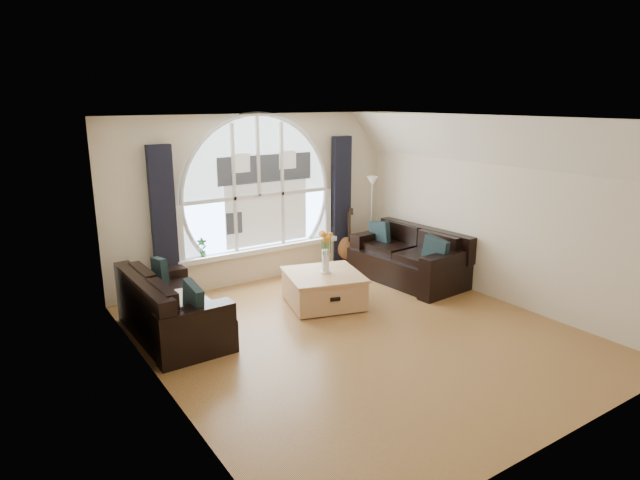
{
  "coord_description": "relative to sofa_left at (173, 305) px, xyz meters",
  "views": [
    {
      "loc": [
        -3.96,
        -5.07,
        2.93
      ],
      "look_at": [
        0.0,
        0.9,
        1.05
      ],
      "focal_mm": 30.36,
      "sensor_mm": 36.0,
      "label": 1
    }
  ],
  "objects": [
    {
      "name": "ground",
      "position": [
        1.98,
        -1.28,
        -0.4
      ],
      "size": [
        5.0,
        5.5,
        0.01
      ],
      "primitive_type": "cube",
      "color": "brown",
      "rests_on": "ground"
    },
    {
      "name": "ceiling",
      "position": [
        1.98,
        -1.28,
        2.3
      ],
      "size": [
        5.0,
        5.5,
        0.01
      ],
      "primitive_type": "cube",
      "color": "silver",
      "rests_on": "ground"
    },
    {
      "name": "wall_back",
      "position": [
        1.98,
        1.47,
        0.95
      ],
      "size": [
        5.0,
        0.01,
        2.7
      ],
      "primitive_type": "cube",
      "color": "beige",
      "rests_on": "ground"
    },
    {
      "name": "wall_front",
      "position": [
        1.98,
        -4.03,
        0.95
      ],
      "size": [
        5.0,
        0.01,
        2.7
      ],
      "primitive_type": "cube",
      "color": "beige",
      "rests_on": "ground"
    },
    {
      "name": "wall_left",
      "position": [
        -0.52,
        -1.28,
        0.95
      ],
      "size": [
        0.01,
        5.5,
        2.7
      ],
      "primitive_type": "cube",
      "color": "beige",
      "rests_on": "ground"
    },
    {
      "name": "wall_right",
      "position": [
        4.48,
        -1.28,
        0.95
      ],
      "size": [
        0.01,
        5.5,
        2.7
      ],
      "primitive_type": "cube",
      "color": "beige",
      "rests_on": "ground"
    },
    {
      "name": "attic_slope",
      "position": [
        4.18,
        -1.28,
        1.95
      ],
      "size": [
        0.92,
        5.5,
        0.72
      ],
      "primitive_type": "cube",
      "color": "silver",
      "rests_on": "ground"
    },
    {
      "name": "arched_window",
      "position": [
        1.98,
        1.44,
        1.23
      ],
      "size": [
        2.6,
        0.06,
        2.15
      ],
      "primitive_type": "cube",
      "color": "silver",
      "rests_on": "wall_back"
    },
    {
      "name": "window_sill",
      "position": [
        1.98,
        1.37,
        0.11
      ],
      "size": [
        2.9,
        0.22,
        0.08
      ],
      "primitive_type": "cube",
      "color": "white",
      "rests_on": "wall_back"
    },
    {
      "name": "window_frame",
      "position": [
        1.98,
        1.41,
        1.23
      ],
      "size": [
        2.76,
        0.08,
        2.15
      ],
      "primitive_type": "cube",
      "color": "white",
      "rests_on": "wall_back"
    },
    {
      "name": "neighbor_house",
      "position": [
        2.13,
        1.42,
        1.1
      ],
      "size": [
        1.7,
        0.02,
        1.5
      ],
      "primitive_type": "cube",
      "color": "silver",
      "rests_on": "wall_back"
    },
    {
      "name": "curtain_left",
      "position": [
        0.38,
        1.35,
        0.75
      ],
      "size": [
        0.35,
        0.12,
        2.3
      ],
      "primitive_type": "cube",
      "color": "black",
      "rests_on": "ground"
    },
    {
      "name": "curtain_right",
      "position": [
        3.58,
        1.35,
        0.75
      ],
      "size": [
        0.35,
        0.12,
        2.3
      ],
      "primitive_type": "cube",
      "color": "black",
      "rests_on": "ground"
    },
    {
      "name": "sofa_left",
      "position": [
        0.0,
        0.0,
        0.0
      ],
      "size": [
        0.95,
        1.85,
        0.81
      ],
      "primitive_type": "cube",
      "rotation": [
        0.0,
        0.0,
        0.02
      ],
      "color": "black",
      "rests_on": "ground"
    },
    {
      "name": "sofa_right",
      "position": [
        3.93,
        -0.03,
        0.0
      ],
      "size": [
        1.11,
        2.0,
        0.86
      ],
      "primitive_type": "cube",
      "rotation": [
        0.0,
        0.0,
        0.08
      ],
      "color": "black",
      "rests_on": "ground"
    },
    {
      "name": "coffee_chest",
      "position": [
        2.18,
        -0.16,
        -0.14
      ],
      "size": [
        1.29,
        1.29,
        0.51
      ],
      "primitive_type": "cube",
      "rotation": [
        0.0,
        0.0,
        -0.28
      ],
      "color": "tan",
      "rests_on": "ground"
    },
    {
      "name": "throw_blanket",
      "position": [
        -0.04,
        -0.17,
        0.1
      ],
      "size": [
        0.59,
        0.59,
        0.1
      ],
      "primitive_type": "cube",
      "rotation": [
        0.0,
        0.0,
        -0.07
      ],
      "color": "silver",
      "rests_on": "sofa_left"
    },
    {
      "name": "vase_flowers",
      "position": [
        2.21,
        -0.17,
        0.46
      ],
      "size": [
        0.24,
        0.24,
        0.7
      ],
      "primitive_type": "cube",
      "color": "white",
      "rests_on": "coffee_chest"
    },
    {
      "name": "floor_lamp",
      "position": [
        4.03,
        1.05,
        0.4
      ],
      "size": [
        0.24,
        0.24,
        1.6
      ],
      "primitive_type": "cube",
      "color": "#B2B2B2",
      "rests_on": "ground"
    },
    {
      "name": "guitar",
      "position": [
        3.64,
        1.23,
        0.13
      ],
      "size": [
        0.42,
        0.36,
        1.06
      ],
      "primitive_type": "cube",
      "rotation": [
        0.0,
        0.0,
        -0.39
      ],
      "color": "brown",
      "rests_on": "ground"
    },
    {
      "name": "potted_plant",
      "position": [
        0.95,
        1.37,
        0.3
      ],
      "size": [
        0.18,
        0.14,
        0.3
      ],
      "primitive_type": "imported",
      "rotation": [
        0.0,
        0.0,
        -0.25
      ],
      "color": "#1E6023",
      "rests_on": "window_sill"
    }
  ]
}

